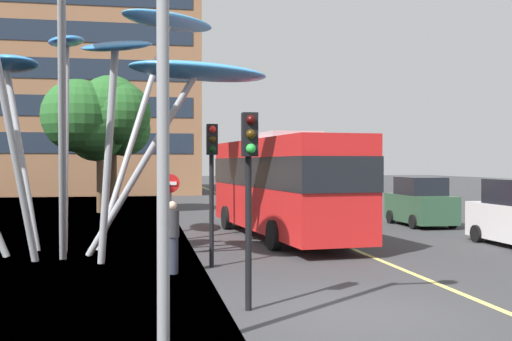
% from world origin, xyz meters
% --- Properties ---
extents(ground, '(120.00, 240.00, 0.10)m').
position_xyz_m(ground, '(-0.64, 0.00, -0.05)').
color(ground, '#38383A').
extents(red_bus, '(3.57, 11.32, 3.82)m').
position_xyz_m(red_bus, '(1.09, 11.31, 2.09)').
color(red_bus, red).
rests_on(red_bus, ground).
extents(leaf_sculpture, '(11.75, 11.38, 8.23)m').
position_xyz_m(leaf_sculpture, '(-5.71, 8.39, 6.19)').
color(leaf_sculpture, '#9EA0A5').
rests_on(leaf_sculpture, ground).
extents(traffic_light_kerb_near, '(0.28, 0.42, 3.66)m').
position_xyz_m(traffic_light_kerb_near, '(-1.93, 0.48, 2.65)').
color(traffic_light_kerb_near, black).
rests_on(traffic_light_kerb_near, ground).
extents(traffic_light_kerb_far, '(0.28, 0.42, 3.75)m').
position_xyz_m(traffic_light_kerb_far, '(-2.09, 5.36, 2.72)').
color(traffic_light_kerb_far, black).
rests_on(traffic_light_kerb_far, ground).
extents(car_parked_far, '(1.94, 3.90, 2.13)m').
position_xyz_m(car_parked_far, '(8.04, 14.48, 0.99)').
color(car_parked_far, '#2D5138').
rests_on(car_parked_far, ground).
extents(street_lamp, '(1.67, 0.44, 7.20)m').
position_xyz_m(street_lamp, '(-3.18, -1.87, 4.63)').
color(street_lamp, gray).
rests_on(street_lamp, ground).
extents(tree_pavement_near, '(5.79, 4.99, 7.49)m').
position_xyz_m(tree_pavement_near, '(-6.26, 23.61, 5.18)').
color(tree_pavement_near, brown).
rests_on(tree_pavement_near, ground).
extents(tree_pavement_far, '(4.67, 3.88, 6.93)m').
position_xyz_m(tree_pavement_far, '(-5.77, 25.94, 5.01)').
color(tree_pavement_far, brown).
rests_on(tree_pavement_far, ground).
extents(pedestrian, '(0.34, 0.34, 1.80)m').
position_xyz_m(pedestrian, '(-3.15, 4.65, 0.91)').
color(pedestrian, '#2D3342').
rests_on(pedestrian, ground).
extents(no_entry_sign, '(0.60, 0.12, 2.38)m').
position_xyz_m(no_entry_sign, '(-3.00, 9.40, 1.59)').
color(no_entry_sign, gray).
rests_on(no_entry_sign, ground).
extents(backdrop_building, '(25.21, 12.12, 24.12)m').
position_xyz_m(backdrop_building, '(-11.63, 47.26, 12.07)').
color(backdrop_building, '#8E6042').
rests_on(backdrop_building, ground).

